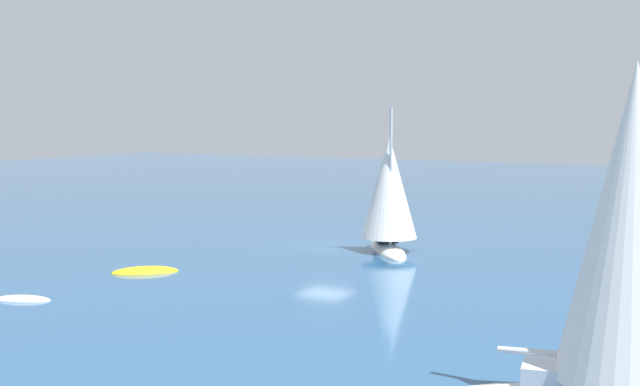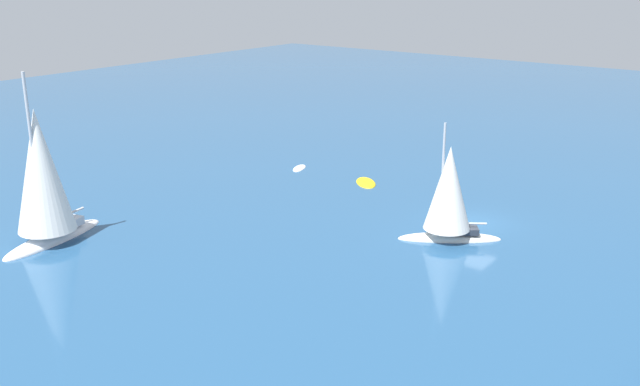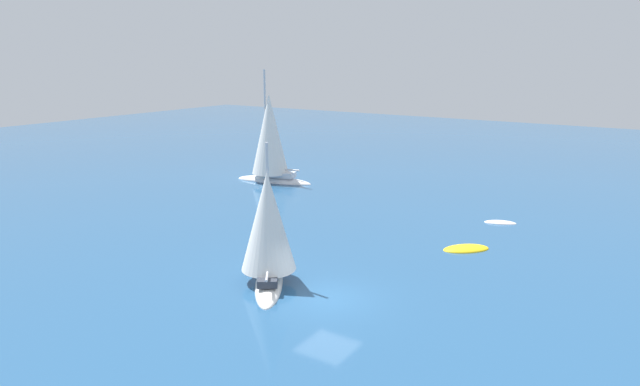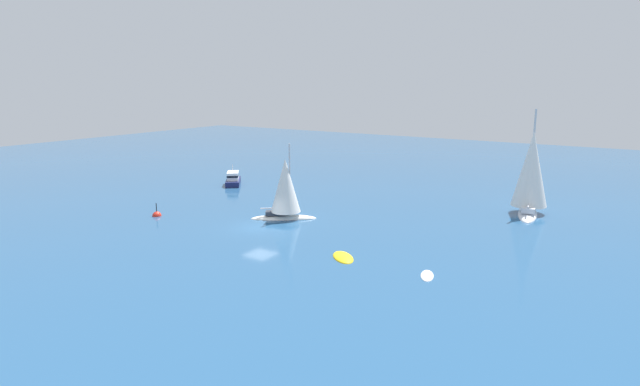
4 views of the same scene
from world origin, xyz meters
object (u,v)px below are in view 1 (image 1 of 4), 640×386
at_px(skiff, 145,272).
at_px(channel_buoy, 377,221).
at_px(dinghy, 23,300).
at_px(yacht, 389,197).
at_px(sailboat, 629,249).

bearing_deg(skiff, channel_buoy, -137.19).
height_order(dinghy, channel_buoy, channel_buoy).
distance_m(skiff, channel_buoy, 21.20).
relative_size(dinghy, channel_buoy, 1.38).
bearing_deg(skiff, yacht, -168.11).
distance_m(sailboat, channel_buoy, 36.01).
relative_size(sailboat, skiff, 3.52).
bearing_deg(sailboat, yacht, 116.74).
bearing_deg(channel_buoy, dinghy, 177.73).
bearing_deg(dinghy, sailboat, -25.66).
relative_size(sailboat, dinghy, 4.56).
distance_m(sailboat, dinghy, 21.78).
bearing_deg(channel_buoy, yacht, -151.96).
height_order(sailboat, channel_buoy, sailboat).
relative_size(yacht, sailboat, 0.71).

